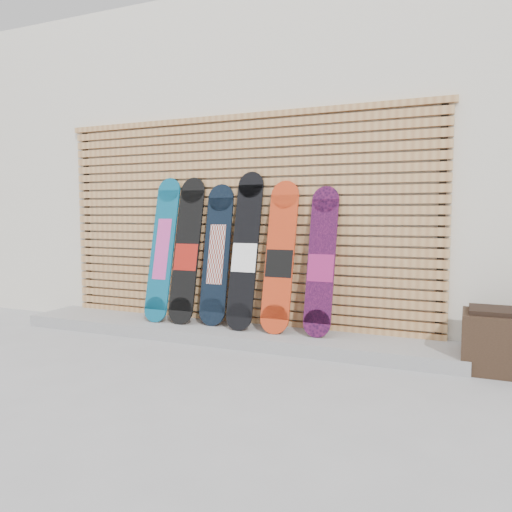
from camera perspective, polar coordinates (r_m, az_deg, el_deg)
The scene contains 10 objects.
ground at distance 4.51m, azimuth -5.73°, elevation -11.51°, with size 80.00×80.00×0.00m, color gray.
building at distance 7.48m, azimuth 10.86°, elevation 8.82°, with size 12.00×5.00×3.60m, color beige.
concrete_step at distance 5.14m, azimuth -3.52°, elevation -8.75°, with size 4.60×0.70×0.12m, color gray.
slat_wall at distance 5.26m, azimuth -2.16°, elevation 4.18°, with size 4.26×0.08×2.29m.
snowboard_0 at distance 5.48m, azimuth -10.63°, elevation 0.79°, with size 0.27×0.38×1.54m.
snowboard_1 at distance 5.32m, azimuth -7.91°, elevation 0.57°, with size 0.29×0.36×1.54m.
snowboard_2 at distance 5.19m, azimuth -4.52°, elevation 0.19°, with size 0.29×0.30×1.46m.
snowboard_3 at distance 5.00m, azimuth -1.26°, elevation 0.57°, with size 0.28×0.38×1.58m.
snowboard_4 at distance 4.86m, azimuth 2.74°, elevation -0.13°, with size 0.29×0.37×1.48m.
snowboard_5 at distance 4.75m, azimuth 7.47°, elevation -0.64°, with size 0.26×0.34×1.42m.
Camera 1 is at (2.10, -3.79, 1.26)m, focal length 35.00 mm.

